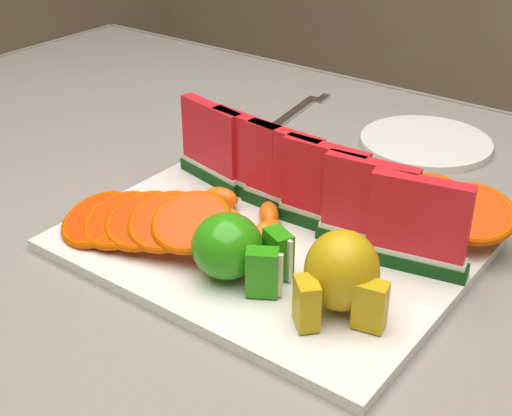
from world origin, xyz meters
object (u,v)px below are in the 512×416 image
side_plate (426,142)px  platter (266,245)px  apple_cluster (234,249)px  pear_cluster (341,274)px  fork (294,113)px

side_plate → platter: bearing=-93.1°
apple_cluster → side_plate: 0.42m
platter → pear_cluster: 0.14m
platter → pear_cluster: bearing=-24.9°
apple_cluster → side_plate: (0.00, 0.42, -0.04)m
platter → apple_cluster: size_ratio=3.94×
apple_cluster → fork: (-0.21, 0.41, -0.04)m
side_plate → fork: (-0.21, -0.01, -0.00)m
platter → side_plate: (0.02, 0.35, -0.00)m
pear_cluster → fork: pear_cluster is taller
platter → side_plate: platter is taller
apple_cluster → pear_cluster: (0.11, 0.02, 0.01)m
pear_cluster → fork: 0.51m
platter → side_plate: bearing=86.9°
apple_cluster → platter: bearing=102.7°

